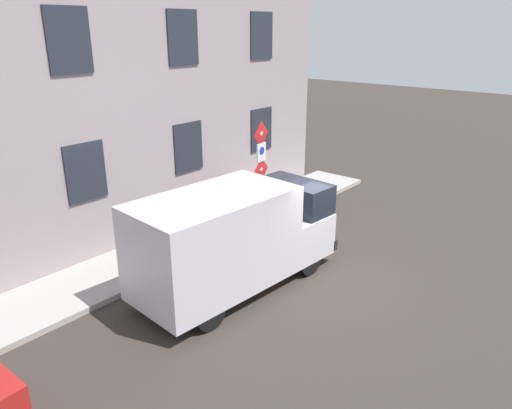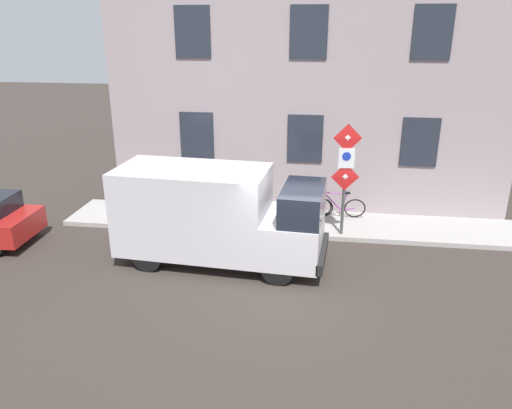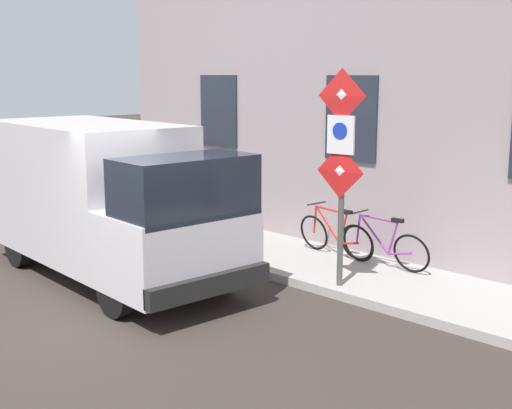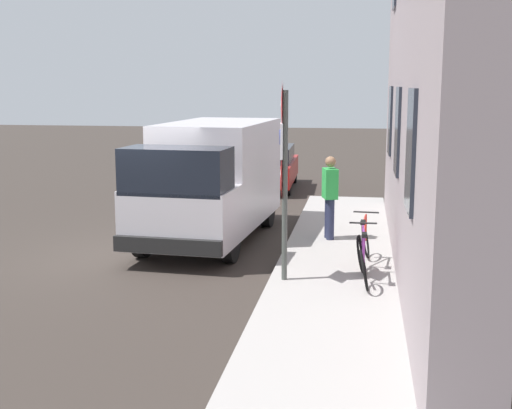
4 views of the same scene
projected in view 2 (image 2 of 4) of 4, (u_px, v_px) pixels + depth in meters
name	position (u px, v px, depth m)	size (l,w,h in m)	color
ground_plane	(292.00, 288.00, 11.61)	(80.00, 80.00, 0.00)	#352D28
sidewalk_slab	(301.00, 223.00, 15.22)	(2.08, 14.63, 0.14)	#A09B97
building_facade	(307.00, 91.00, 15.18)	(0.75, 12.63, 7.87)	gray
sign_post_stacked	(346.00, 168.00, 13.57)	(0.17, 0.56, 3.11)	#474C47
delivery_van	(216.00, 214.00, 12.52)	(2.37, 5.46, 2.50)	silver
bicycle_purple	(338.00, 206.00, 15.38)	(0.46, 1.71, 0.89)	black
bicycle_red	(306.00, 205.00, 15.51)	(0.46, 1.72, 0.89)	black
pedestrian	(239.00, 192.00, 14.93)	(0.36, 0.46, 1.72)	#262B47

